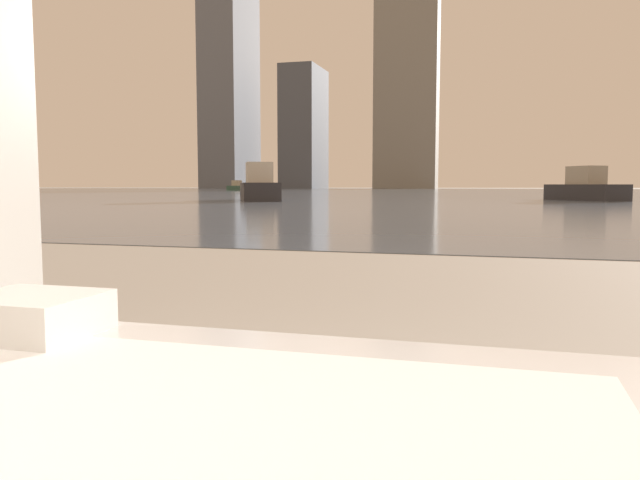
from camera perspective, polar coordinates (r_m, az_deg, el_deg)
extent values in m
cube|color=white|center=(1.37, -24.87, -7.02)|extent=(0.25, 0.22, 0.04)
cube|color=white|center=(1.37, -24.94, -5.38)|extent=(0.25, 0.22, 0.04)
cube|color=slate|center=(62.04, 15.40, 4.19)|extent=(180.00, 110.00, 0.01)
cube|color=#335647|center=(83.61, -7.62, 4.73)|extent=(1.39, 3.60, 0.62)
cube|color=#B2A893|center=(83.61, -7.63, 5.19)|extent=(0.95, 1.37, 0.71)
cube|color=#2D2D33|center=(30.80, -5.57, 4.43)|extent=(3.64, 5.20, 0.87)
cube|color=silver|center=(30.80, -5.58, 6.16)|extent=(1.91, 2.21, 0.99)
cube|color=#2D2D33|center=(33.39, 23.10, 4.03)|extent=(3.69, 4.62, 0.78)
cube|color=#B2A893|center=(33.39, 23.15, 5.47)|extent=(1.84, 2.02, 0.90)
cube|color=slate|center=(131.53, -8.28, 15.75)|extent=(7.77, 13.80, 50.41)
cube|color=#4C515B|center=(124.16, -1.47, 10.15)|extent=(6.76, 12.01, 23.44)
cube|color=gray|center=(121.31, 7.96, 15.67)|extent=(11.54, 6.32, 46.29)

